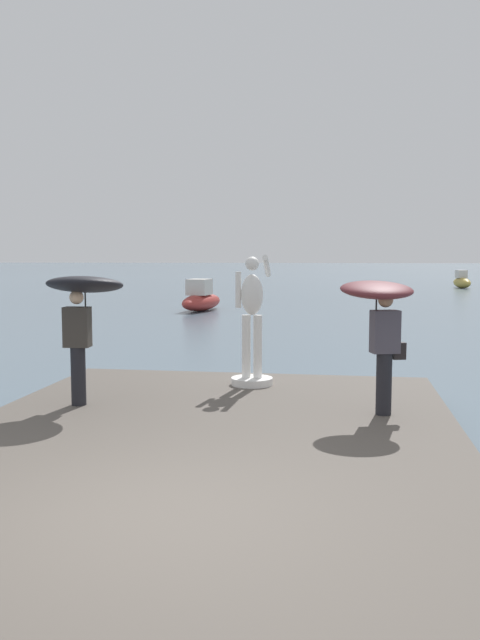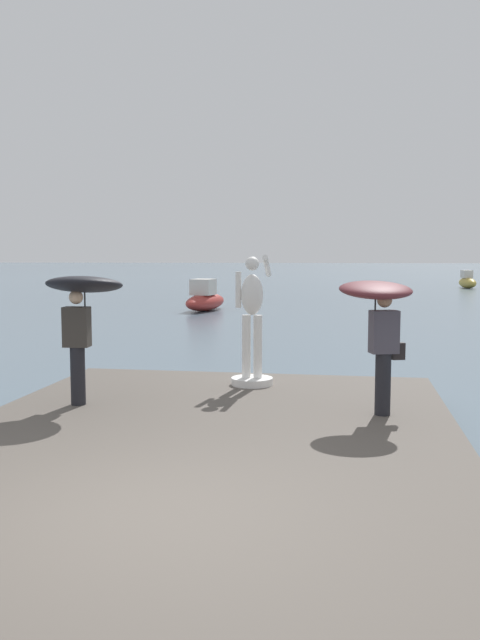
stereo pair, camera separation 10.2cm
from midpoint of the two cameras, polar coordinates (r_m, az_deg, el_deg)
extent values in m
plane|color=slate|center=(45.45, 7.07, 2.19)|extent=(400.00, 400.00, 0.00)
cube|color=#564F47|center=(7.94, -3.99, -12.32)|extent=(6.56, 10.03, 0.40)
cylinder|color=white|center=(11.53, 1.30, -5.30)|extent=(0.73, 0.73, 0.13)
cylinder|color=white|center=(11.45, 0.81, -2.29)|extent=(0.15, 0.15, 1.09)
cylinder|color=white|center=(11.42, 1.80, -2.31)|extent=(0.15, 0.15, 1.09)
ellipsoid|color=white|center=(11.35, 1.31, 2.20)|extent=(0.38, 0.26, 0.70)
sphere|color=white|center=(11.33, 1.32, 4.89)|extent=(0.24, 0.24, 0.24)
cylinder|color=white|center=(11.38, 0.12, 2.63)|extent=(0.10, 0.10, 0.62)
cylinder|color=white|center=(11.57, 2.59, 4.68)|extent=(0.10, 0.59, 0.40)
cylinder|color=black|center=(10.23, -13.55, -4.70)|extent=(0.22, 0.22, 0.88)
cube|color=#38332D|center=(10.13, -13.64, -0.58)|extent=(0.39, 0.26, 0.60)
sphere|color=beige|center=(10.09, -13.70, 1.93)|extent=(0.21, 0.21, 0.21)
cylinder|color=#262626|center=(10.10, -12.96, 1.19)|extent=(0.02, 0.02, 0.52)
ellipsoid|color=black|center=(10.08, -13.00, 3.01)|extent=(1.20, 1.22, 0.37)
cylinder|color=black|center=(9.54, 12.54, -5.42)|extent=(0.22, 0.22, 0.88)
cube|color=#47424C|center=(9.43, 12.63, -1.00)|extent=(0.43, 0.34, 0.60)
sphere|color=#A87A5B|center=(9.39, 12.69, 1.69)|extent=(0.21, 0.21, 0.21)
cylinder|color=#262626|center=(9.40, 11.90, 0.78)|extent=(0.02, 0.02, 0.48)
ellipsoid|color=#5B2328|center=(9.38, 11.94, 2.57)|extent=(1.27, 1.28, 0.33)
cube|color=black|center=(9.57, 13.79, -2.63)|extent=(0.20, 0.15, 0.24)
ellipsoid|color=#9E2D28|center=(31.96, -2.92, 1.56)|extent=(1.84, 4.16, 0.82)
cube|color=beige|center=(31.63, -3.11, 2.87)|extent=(1.12, 1.29, 0.76)
ellipsoid|color=#B2993D|center=(57.13, 19.10, 3.05)|extent=(1.38, 3.69, 0.87)
cube|color=beige|center=(57.37, 19.04, 3.77)|extent=(0.84, 1.25, 0.65)
camera|label=1|loc=(0.05, -89.74, 0.03)|focal=37.05mm
camera|label=2|loc=(0.05, 90.26, -0.03)|focal=37.05mm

